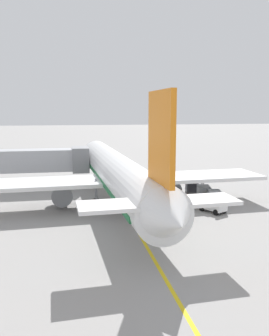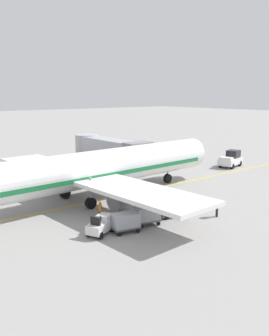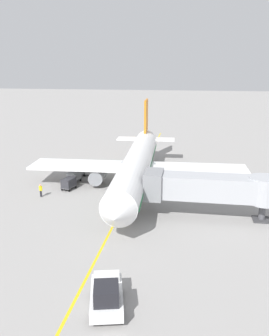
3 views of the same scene
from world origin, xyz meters
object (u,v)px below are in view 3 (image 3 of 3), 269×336
object	(u,v)px
baggage_cart_front	(69,183)
ground_crew_wing_walker	(41,190)
jet_bridge	(210,188)
ground_crew_loader	(101,172)
pushback_tractor	(107,295)
baggage_tug_lead	(87,170)
baggage_cart_second_in_train	(74,176)
baggage_cart_third_in_train	(78,171)
parked_airliner	(137,165)

from	to	relation	value
baggage_cart_front	ground_crew_wing_walker	bearing A→B (deg)	51.79
ground_crew_wing_walker	jet_bridge	bearing A→B (deg)	171.65
ground_crew_wing_walker	ground_crew_loader	distance (m)	10.43
pushback_tractor	ground_crew_wing_walker	xyz separation A→B (m)	(13.51, -20.20, -0.15)
baggage_tug_lead	baggage_cart_second_in_train	distance (m)	4.17
baggage_cart_second_in_train	baggage_cart_third_in_train	world-z (taller)	same
ground_crew_wing_walker	ground_crew_loader	world-z (taller)	same
jet_bridge	baggage_tug_lead	xyz separation A→B (m)	(17.89, -13.51, -2.74)
pushback_tractor	baggage_tug_lead	xyz separation A→B (m)	(10.41, -30.63, -0.39)
parked_airliner	jet_bridge	bearing A→B (deg)	136.54
jet_bridge	baggage_cart_third_in_train	bearing A→B (deg)	-32.02
pushback_tractor	baggage_cart_second_in_train	distance (m)	28.79
parked_airliner	pushback_tractor	size ratio (longest dim) A/B	7.79
pushback_tractor	ground_crew_loader	xyz separation A→B (m)	(7.73, -28.88, -0.15)
baggage_cart_third_in_train	ground_crew_loader	distance (m)	3.65
parked_airliner	jet_bridge	world-z (taller)	parked_airliner
baggage_tug_lead	ground_crew_loader	distance (m)	3.20
baggage_tug_lead	baggage_cart_second_in_train	world-z (taller)	baggage_tug_lead
pushback_tractor	baggage_cart_third_in_train	xyz separation A→B (m)	(11.38, -28.91, -0.15)
pushback_tractor	ground_crew_wing_walker	bearing A→B (deg)	-56.22
pushback_tractor	ground_crew_loader	bearing A→B (deg)	-75.02
jet_bridge	ground_crew_wing_walker	xyz separation A→B (m)	(20.99, -3.08, -2.50)
jet_bridge	baggage_cart_front	xyz separation A→B (m)	(18.40, -6.37, -2.51)
parked_airliner	baggage_cart_second_in_train	world-z (taller)	parked_airliner
baggage_cart_front	baggage_cart_second_in_train	size ratio (longest dim) A/B	1.00
baggage_tug_lead	ground_crew_wing_walker	distance (m)	10.89
parked_airliner	ground_crew_wing_walker	size ratio (longest dim) A/B	22.08
ground_crew_wing_walker	ground_crew_loader	size ratio (longest dim) A/B	1.00
baggage_tug_lead	baggage_cart_second_in_train	bearing A→B (deg)	79.28
baggage_tug_lead	ground_crew_wing_walker	size ratio (longest dim) A/B	1.64
baggage_tug_lead	baggage_cart_front	bearing A→B (deg)	85.86
pushback_tractor	baggage_cart_third_in_train	size ratio (longest dim) A/B	1.61
jet_bridge	baggage_cart_front	distance (m)	19.63
baggage_cart_third_in_train	baggage_tug_lead	bearing A→B (deg)	-119.57
baggage_cart_second_in_train	pushback_tractor	bearing A→B (deg)	112.85
baggage_cart_second_in_train	ground_crew_wing_walker	xyz separation A→B (m)	(2.33, 6.34, 0.00)
ground_crew_wing_walker	ground_crew_loader	xyz separation A→B (m)	(-5.78, -8.69, 0.00)
baggage_cart_second_in_train	baggage_cart_third_in_train	distance (m)	2.38
parked_airliner	ground_crew_wing_walker	world-z (taller)	parked_airliner
parked_airliner	baggage_cart_front	bearing A→B (deg)	16.19
baggage_tug_lead	baggage_cart_front	size ratio (longest dim) A/B	0.93
baggage_cart_front	baggage_cart_third_in_train	xyz separation A→B (m)	(0.46, -5.43, 0.00)
parked_airliner	baggage_cart_front	xyz separation A→B (m)	(8.94, 2.60, -2.24)
baggage_cart_front	baggage_cart_third_in_train	world-z (taller)	same
ground_crew_loader	baggage_tug_lead	bearing A→B (deg)	-33.12
pushback_tractor	baggage_cart_front	size ratio (longest dim) A/B	1.61
baggage_cart_third_in_train	ground_crew_loader	size ratio (longest dim) A/B	1.76
jet_bridge	baggage_cart_third_in_train	distance (m)	22.39
parked_airliner	baggage_tug_lead	xyz separation A→B (m)	(8.43, -4.55, -2.47)
baggage_cart_second_in_train	baggage_cart_third_in_train	xyz separation A→B (m)	(0.20, -2.37, 0.00)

